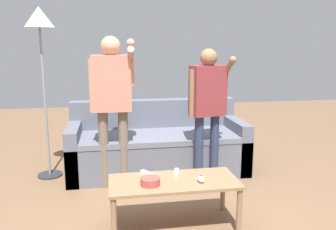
# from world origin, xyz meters

# --- Properties ---
(ground_plane) EXTENTS (12.00, 12.00, 0.00)m
(ground_plane) POSITION_xyz_m (0.00, 0.00, 0.00)
(ground_plane) COLOR brown
(couch) EXTENTS (2.07, 0.84, 0.82)m
(couch) POSITION_xyz_m (0.03, 1.34, 0.30)
(couch) COLOR slate
(couch) RESTS_ON ground
(coffee_table) EXTENTS (1.06, 0.47, 0.41)m
(coffee_table) POSITION_xyz_m (-0.02, -0.01, 0.35)
(coffee_table) COLOR #997551
(coffee_table) RESTS_ON ground
(snack_bowl) EXTENTS (0.16, 0.16, 0.06)m
(snack_bowl) POSITION_xyz_m (-0.22, -0.08, 0.44)
(snack_bowl) COLOR #B24C47
(snack_bowl) RESTS_ON coffee_table
(game_remote_nunchuk) EXTENTS (0.06, 0.09, 0.05)m
(game_remote_nunchuk) POSITION_xyz_m (0.19, -0.09, 0.43)
(game_remote_nunchuk) COLOR white
(game_remote_nunchuk) RESTS_ON coffee_table
(floor_lamp) EXTENTS (0.32, 0.32, 1.91)m
(floor_lamp) POSITION_xyz_m (-1.24, 1.35, 1.64)
(floor_lamp) COLOR #2D2D33
(floor_lamp) RESTS_ON ground
(player_right) EXTENTS (0.46, 0.30, 1.47)m
(player_right) POSITION_xyz_m (0.50, 0.84, 0.92)
(player_right) COLOR #2D3856
(player_right) RESTS_ON ground
(player_left) EXTENTS (0.47, 0.32, 1.59)m
(player_left) POSITION_xyz_m (-0.50, 0.92, 1.00)
(player_left) COLOR #756656
(player_left) RESTS_ON ground
(game_remote_wand_near) EXTENTS (0.07, 0.15, 0.03)m
(game_remote_wand_near) POSITION_xyz_m (0.02, 0.12, 0.42)
(game_remote_wand_near) COLOR white
(game_remote_wand_near) RESTS_ON coffee_table
(game_remote_wand_far) EXTENTS (0.12, 0.15, 0.03)m
(game_remote_wand_far) POSITION_xyz_m (-0.22, 0.13, 0.42)
(game_remote_wand_far) COLOR white
(game_remote_wand_far) RESTS_ON coffee_table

